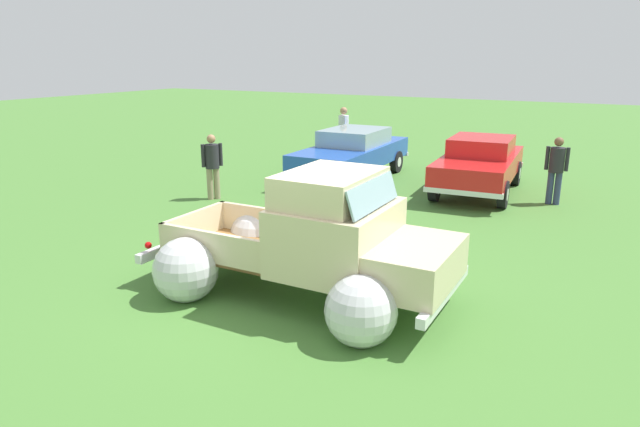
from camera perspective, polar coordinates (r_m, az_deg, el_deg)
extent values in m
plane|color=#477A33|center=(8.53, -2.31, -8.10)|extent=(80.00, 80.00, 0.00)
cylinder|color=black|center=(8.56, 9.11, -5.47)|extent=(0.76, 0.23, 0.76)
cylinder|color=silver|center=(8.56, 9.11, -5.47)|extent=(0.34, 0.24, 0.34)
cylinder|color=black|center=(7.07, 4.30, -10.06)|extent=(0.76, 0.23, 0.76)
cylinder|color=silver|center=(7.07, 4.30, -10.06)|extent=(0.34, 0.24, 0.34)
cylinder|color=black|center=(9.77, -6.56, -2.65)|extent=(0.76, 0.23, 0.76)
cylinder|color=silver|center=(9.77, -6.56, -2.65)|extent=(0.34, 0.24, 0.34)
cylinder|color=black|center=(8.49, -13.29, -5.88)|extent=(0.76, 0.23, 0.76)
cylinder|color=silver|center=(8.49, -13.29, -5.88)|extent=(0.34, 0.24, 0.34)
sphere|color=silver|center=(9.79, -6.41, -2.24)|extent=(0.97, 0.97, 0.96)
sphere|color=silver|center=(8.44, -13.54, -5.61)|extent=(0.97, 0.97, 0.96)
cube|color=olive|center=(8.83, -7.68, -3.63)|extent=(2.07, 1.56, 0.04)
cube|color=beige|center=(9.32, -5.11, -1.00)|extent=(2.05, 0.10, 0.50)
cube|color=beige|center=(8.21, -10.72, -3.59)|extent=(2.05, 0.10, 0.50)
cube|color=beige|center=(8.24, -2.16, -3.24)|extent=(0.10, 1.54, 0.50)
cube|color=beige|center=(9.35, -12.63, -1.29)|extent=(0.10, 1.54, 0.50)
cube|color=beige|center=(7.88, 1.68, -2.39)|extent=(1.47, 1.72, 0.95)
cube|color=beige|center=(7.74, 1.06, 2.64)|extent=(1.17, 1.55, 0.45)
cube|color=#8CADB7|center=(7.48, 5.46, 1.95)|extent=(0.17, 1.46, 0.38)
cube|color=beige|center=(7.57, 8.81, -4.99)|extent=(1.27, 1.63, 0.55)
sphere|color=silver|center=(8.57, 9.19, -5.16)|extent=(0.93, 0.93, 0.92)
sphere|color=silver|center=(7.03, 4.20, -9.86)|extent=(0.93, 0.93, 0.92)
cube|color=silver|center=(9.63, -13.90, -2.79)|extent=(0.14, 1.98, 0.14)
cube|color=silver|center=(7.55, 12.60, -8.00)|extent=(0.14, 1.98, 0.14)
sphere|color=red|center=(10.12, -10.82, -0.63)|extent=(0.11, 0.11, 0.11)
sphere|color=red|center=(9.02, -17.13, -3.12)|extent=(0.11, 0.11, 0.11)
cylinder|color=black|center=(14.54, 3.70, 3.38)|extent=(0.22, 0.66, 0.66)
cylinder|color=silver|center=(14.54, 3.70, 3.38)|extent=(0.22, 0.30, 0.30)
cylinder|color=black|center=(15.27, -1.96, 4.00)|extent=(0.22, 0.66, 0.66)
cylinder|color=silver|center=(15.27, -1.96, 4.00)|extent=(0.22, 0.30, 0.30)
cylinder|color=black|center=(17.28, 7.79, 5.26)|extent=(0.22, 0.66, 0.66)
cylinder|color=silver|center=(17.28, 7.79, 5.26)|extent=(0.22, 0.30, 0.30)
cylinder|color=black|center=(17.89, 2.82, 5.75)|extent=(0.22, 0.66, 0.66)
cylinder|color=silver|center=(17.89, 2.82, 5.75)|extent=(0.22, 0.30, 0.30)
cube|color=blue|center=(16.15, 3.24, 5.99)|extent=(1.88, 4.73, 0.55)
cube|color=#8CADB7|center=(16.24, 3.54, 7.83)|extent=(1.57, 2.01, 0.45)
cube|color=silver|center=(18.28, 6.24, 6.27)|extent=(1.83, 0.14, 0.12)
cube|color=silver|center=(14.17, -0.67, 3.57)|extent=(1.83, 0.14, 0.12)
cylinder|color=black|center=(13.73, 18.19, 1.86)|extent=(0.25, 0.67, 0.66)
cylinder|color=silver|center=(13.73, 18.19, 1.86)|extent=(0.23, 0.31, 0.30)
cylinder|color=black|center=(13.99, 11.63, 2.58)|extent=(0.25, 0.67, 0.66)
cylinder|color=silver|center=(13.99, 11.63, 2.58)|extent=(0.23, 0.31, 0.30)
cylinder|color=black|center=(16.35, 19.39, 3.90)|extent=(0.25, 0.67, 0.66)
cylinder|color=silver|center=(16.35, 19.39, 3.90)|extent=(0.23, 0.31, 0.30)
cylinder|color=black|center=(16.57, 13.83, 4.49)|extent=(0.25, 0.67, 0.66)
cylinder|color=silver|center=(16.57, 13.83, 4.49)|extent=(0.23, 0.31, 0.30)
cube|color=red|center=(15.06, 15.92, 4.69)|extent=(2.04, 4.33, 0.55)
cube|color=red|center=(15.14, 16.16, 6.66)|extent=(1.62, 1.87, 0.45)
cube|color=silver|center=(17.12, 17.00, 5.02)|extent=(1.80, 0.23, 0.12)
cube|color=silver|center=(13.12, 14.34, 2.08)|extent=(1.80, 0.23, 0.12)
cylinder|color=gray|center=(14.11, -11.16, 2.98)|extent=(0.21, 0.21, 0.78)
cylinder|color=gray|center=(14.15, -10.49, 3.05)|extent=(0.21, 0.21, 0.78)
cylinder|color=#26262B|center=(14.00, -10.97, 5.75)|extent=(0.47, 0.47, 0.59)
cylinder|color=#26262B|center=(13.94, -11.85, 5.79)|extent=(0.13, 0.13, 0.56)
cylinder|color=#26262B|center=(14.05, -10.10, 5.95)|extent=(0.13, 0.13, 0.56)
sphere|color=#A87A56|center=(13.93, -11.06, 7.49)|extent=(0.30, 0.30, 0.21)
cylinder|color=navy|center=(18.69, 2.43, 6.55)|extent=(0.21, 0.21, 0.89)
cylinder|color=navy|center=(18.85, 2.36, 6.63)|extent=(0.21, 0.21, 0.89)
cylinder|color=silver|center=(18.66, 2.42, 8.95)|extent=(0.47, 0.47, 0.67)
cylinder|color=silver|center=(18.44, 2.52, 8.97)|extent=(0.13, 0.13, 0.63)
cylinder|color=silver|center=(18.87, 2.33, 9.13)|extent=(0.13, 0.13, 0.63)
sphere|color=#A87A56|center=(18.61, 2.44, 10.43)|extent=(0.34, 0.34, 0.24)
cylinder|color=navy|center=(14.53, 22.42, 2.44)|extent=(0.16, 0.16, 0.78)
cylinder|color=navy|center=(14.52, 23.08, 2.36)|extent=(0.16, 0.16, 0.78)
cylinder|color=#26262B|center=(14.39, 23.04, 5.06)|extent=(0.36, 0.36, 0.59)
cylinder|color=#26262B|center=(14.40, 22.18, 5.27)|extent=(0.09, 0.09, 0.56)
cylinder|color=#26262B|center=(14.38, 23.92, 5.07)|extent=(0.09, 0.09, 0.56)
sphere|color=brown|center=(14.33, 23.22, 6.74)|extent=(0.22, 0.22, 0.21)
cube|color=black|center=(9.49, 11.70, -5.80)|extent=(0.36, 0.36, 0.03)
cone|color=orange|center=(9.38, 11.81, -4.01)|extent=(0.28, 0.28, 0.60)
cylinder|color=white|center=(9.35, 11.84, -3.49)|extent=(0.17, 0.17, 0.08)
cube|color=black|center=(10.79, 6.57, -2.89)|extent=(0.36, 0.36, 0.03)
cone|color=orange|center=(10.69, 6.62, -1.29)|extent=(0.28, 0.28, 0.60)
cylinder|color=white|center=(10.67, 6.64, -0.83)|extent=(0.17, 0.17, 0.08)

